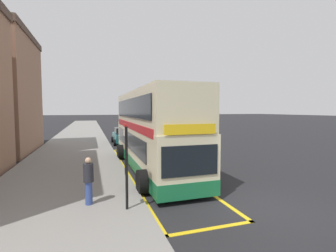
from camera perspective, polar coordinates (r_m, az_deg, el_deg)
ground_plane at (r=39.20m, az=-9.42°, el=-1.17°), size 260.00×260.00×0.00m
pavement_near at (r=38.78m, az=-19.70°, el=-1.30°), size 6.00×76.00×0.14m
double_decker_bus at (r=13.93m, az=-4.05°, el=-1.64°), size 3.17×11.48×4.40m
bus_bay_markings at (r=14.07m, az=-4.20°, el=-10.11°), size 2.90×14.75×0.01m
bus_stop_sign at (r=8.08m, az=-9.86°, el=-7.82°), size 0.09×0.51×2.79m
parked_car_teal_kerbside at (r=24.61m, az=-10.59°, el=-2.27°), size 2.09×4.20×1.62m
parked_car_grey_far at (r=50.07m, az=-5.96°, el=0.86°), size 2.09×4.20×1.62m
pedestrian_waiting_near_sign at (r=8.88m, az=-18.28°, el=-11.83°), size 0.34×0.34×1.64m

